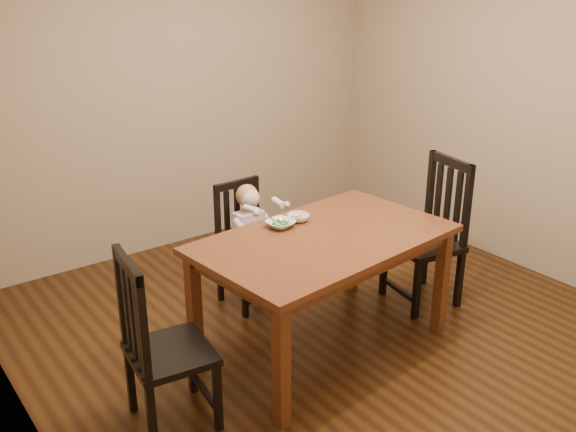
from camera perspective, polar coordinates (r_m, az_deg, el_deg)
room at (r=4.15m, az=3.72°, el=6.41°), size 4.01×4.01×2.71m
dining_table at (r=4.12m, az=3.23°, el=-3.01°), size 1.72×1.13×0.82m
chair_child at (r=4.84m, az=-3.67°, el=-2.67°), size 0.42×0.40×0.94m
chair_left at (r=3.60m, az=-11.30°, el=-11.28°), size 0.49×0.51×1.05m
chair_right at (r=4.93m, az=12.51°, el=-1.64°), size 0.54×0.55×1.12m
toddler at (r=4.76m, az=-3.38°, el=-1.48°), size 0.30×0.36×0.49m
bowl_peas at (r=4.20m, az=-0.66°, el=-0.71°), size 0.20×0.20×0.04m
bowl_veg at (r=4.31m, az=0.94°, el=-0.14°), size 0.19×0.19×0.05m
fork at (r=4.16m, az=-0.89°, el=-0.65°), size 0.06×0.12×0.05m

